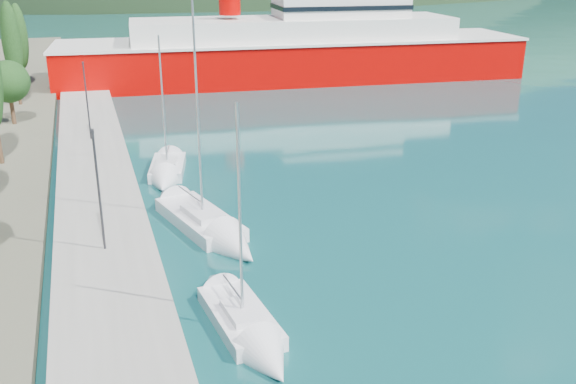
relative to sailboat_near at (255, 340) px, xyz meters
name	(u,v)px	position (x,y,z in m)	size (l,w,h in m)	color
ground	(125,33)	(3.77, 113.43, -0.29)	(1400.00, 1400.00, 0.00)	#11494A
quay	(98,190)	(-5.23, 19.43, 0.11)	(5.00, 88.00, 0.80)	gray
lamp_posts	(99,188)	(-5.23, 9.24, 3.80)	(0.15, 44.05, 6.06)	#2D2D33
sailboat_near	(255,340)	(0.00, 0.00, 0.00)	(2.89, 7.44, 10.43)	silver
sailboat_mid	(218,234)	(0.75, 10.42, 0.05)	(4.96, 10.03, 13.96)	silver
sailboat_far	(166,176)	(-0.63, 21.27, 0.01)	(3.77, 7.48, 10.52)	silver
ferry	(296,52)	(19.99, 54.54, 3.13)	(57.41, 16.75, 11.24)	#AC0100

